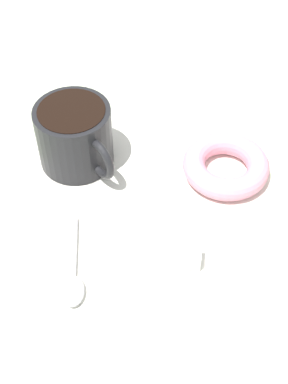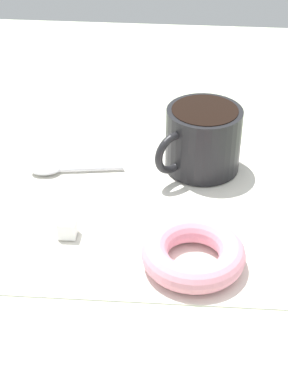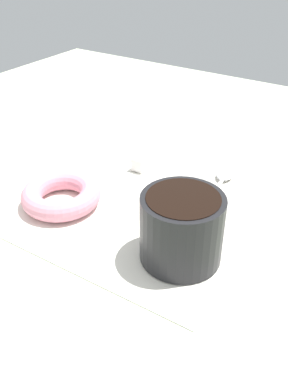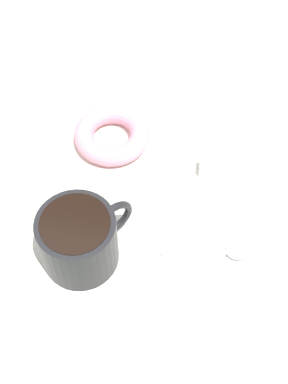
{
  "view_description": "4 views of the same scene",
  "coord_description": "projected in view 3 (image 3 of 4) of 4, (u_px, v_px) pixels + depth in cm",
  "views": [
    {
      "loc": [
        -1.95,
        40.68,
        47.84
      ],
      "look_at": [
        2.03,
        1.41,
        2.3
      ],
      "focal_mm": 50.0,
      "sensor_mm": 36.0,
      "label": 1
    },
    {
      "loc": [
        -55.91,
        -3.58,
        43.15
      ],
      "look_at": [
        2.03,
        1.41,
        2.3
      ],
      "focal_mm": 60.0,
      "sensor_mm": 36.0,
      "label": 2
    },
    {
      "loc": [
        27.59,
        -37.77,
        32.1
      ],
      "look_at": [
        2.03,
        1.41,
        2.3
      ],
      "focal_mm": 40.0,
      "sensor_mm": 36.0,
      "label": 3
    },
    {
      "loc": [
        39.43,
        6.49,
        57.83
      ],
      "look_at": [
        2.03,
        1.41,
        2.3
      ],
      "focal_mm": 50.0,
      "sensor_mm": 36.0,
      "label": 4
    }
  ],
  "objects": [
    {
      "name": "ground_plane",
      "position": [
        126.0,
        213.0,
        0.57
      ],
      "size": [
        120.0,
        120.0,
        2.0
      ],
      "primitive_type": "cube",
      "color": "beige"
    },
    {
      "name": "napkin",
      "position": [
        144.0,
        206.0,
        0.57
      ],
      "size": [
        30.17,
        30.17,
        0.3
      ],
      "primitive_type": "cube",
      "rotation": [
        0.0,
        0.0,
        0.01
      ],
      "color": "white",
      "rests_on": "ground_plane"
    },
    {
      "name": "coffee_cup",
      "position": [
        181.0,
        226.0,
        0.46
      ],
      "size": [
        10.19,
        10.19,
        7.85
      ],
      "color": "black",
      "rests_on": "napkin"
    },
    {
      "name": "donut",
      "position": [
        61.0,
        195.0,
        0.56
      ],
      "size": [
        10.4,
        10.4,
        2.69
      ],
      "primitive_type": "torus",
      "color": "pink",
      "rests_on": "napkin"
    },
    {
      "name": "spoon",
      "position": [
        222.0,
        179.0,
        0.61
      ],
      "size": [
        3.19,
        11.39,
        0.9
      ],
      "color": "silver",
      "rests_on": "napkin"
    },
    {
      "name": "sugar_cube",
      "position": [
        140.0,
        164.0,
        0.64
      ],
      "size": [
        1.93,
        1.93,
        1.93
      ],
      "primitive_type": "cube",
      "color": "white",
      "rests_on": "napkin"
    }
  ]
}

